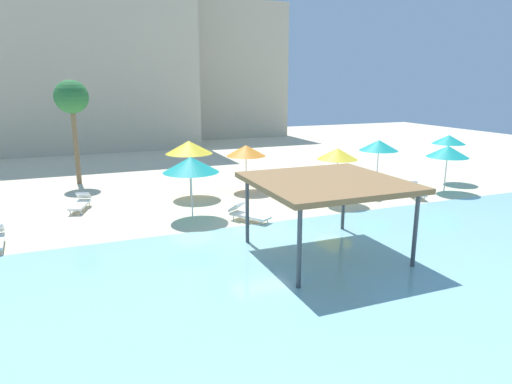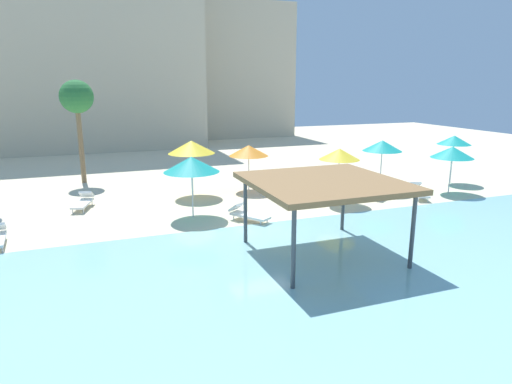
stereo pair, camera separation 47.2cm
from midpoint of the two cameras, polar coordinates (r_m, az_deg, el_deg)
ground_plane at (r=17.60m, az=0.70°, el=-5.65°), size 80.00×80.00×0.00m
lagoon_water at (r=13.28m, az=9.68°, el=-12.48°), size 44.00×13.50×0.04m
shade_pavilion at (r=15.24m, az=8.09°, el=1.01°), size 4.85×4.85×2.67m
beach_umbrella_teal_0 at (r=26.29m, az=22.73°, el=4.76°), size 2.22×2.22×2.53m
beach_umbrella_yellow_1 at (r=22.30m, az=9.73°, el=4.80°), size 1.98×1.98×2.73m
beach_umbrella_teal_2 at (r=25.58m, az=14.83°, el=5.75°), size 2.13×2.13×2.79m
beach_umbrella_teal_3 at (r=29.02m, az=22.87°, el=6.16°), size 1.91×1.91×2.82m
beach_umbrella_yellow_4 at (r=23.57m, az=-9.09°, el=5.63°), size 2.43×2.43×2.93m
beach_umbrella_orange_5 at (r=24.63m, az=-1.83°, el=5.28°), size 2.16×2.16×2.52m
beach_umbrella_teal_6 at (r=19.71m, az=-8.97°, el=3.45°), size 2.45×2.45×2.72m
lounge_chair_0 at (r=24.00m, az=12.66°, el=0.12°), size 1.47×1.94×0.74m
lounge_chair_1 at (r=24.92m, az=18.94°, el=0.20°), size 1.24×1.98×0.74m
lounge_chair_3 at (r=23.21m, az=6.31°, el=-0.08°), size 1.55×1.91×0.74m
lounge_chair_5 at (r=19.39m, az=-1.85°, el=-2.78°), size 1.56×1.91×0.74m
lounge_chair_6 at (r=22.82m, az=-21.95°, el=-1.26°), size 1.11×1.99×0.74m
palm_tree_1 at (r=28.18m, az=-22.85°, el=10.82°), size 1.90×1.90×6.01m
hotel_block_0 at (r=44.75m, az=-23.77°, el=16.57°), size 22.20×9.55×17.82m
hotel_block_1 at (r=52.82m, az=-7.35°, el=14.92°), size 16.56×11.30×14.05m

